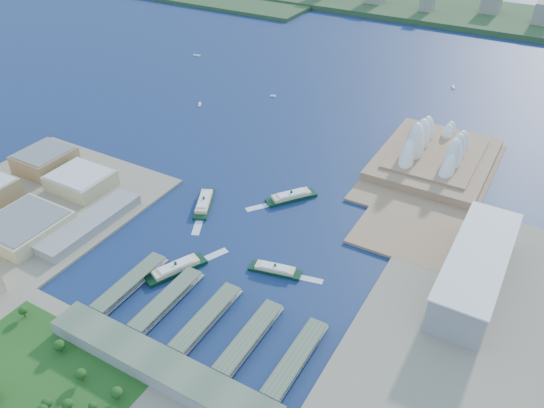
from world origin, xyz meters
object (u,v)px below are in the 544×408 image
Objects in this scene: ferry_a at (204,201)px; ferry_c at (176,267)px; toaster_building at (476,269)px; ferry_d at (275,268)px; ferry_b at (291,195)px; opera_house at (439,141)px.

ferry_a is 109.79m from ferry_c.
toaster_building is 270.47m from ferry_c.
toaster_building reaches higher than ferry_d.
ferry_a is at bearing -106.14° from ferry_b.
opera_house is at bearing -91.24° from ferry_c.
ferry_a is at bearing -43.13° from ferry_c.
toaster_building is 178.78m from ferry_d.
ferry_c is 1.20× the size of ferry_d.
opera_house is 3.07× the size of ferry_b.
ferry_b is 0.99× the size of ferry_c.
opera_house is at bearing 89.78° from ferry_b.
opera_house is at bearing 114.23° from toaster_building.
toaster_building reaches higher than ferry_c.
toaster_building is (90.00, -200.00, -11.50)m from opera_house.
ferry_d is at bearing -105.05° from opera_house.
opera_house is 3.64× the size of ferry_d.
toaster_building reaches higher than ferry_a.
ferry_a is (-194.98, -215.73, -26.50)m from opera_house.
opera_house is 197.79m from ferry_b.
ferry_d is (-163.02, -71.66, -15.82)m from toaster_building.
ferry_c reaches higher than ferry_a.
toaster_building is at bearing -78.72° from ferry_d.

